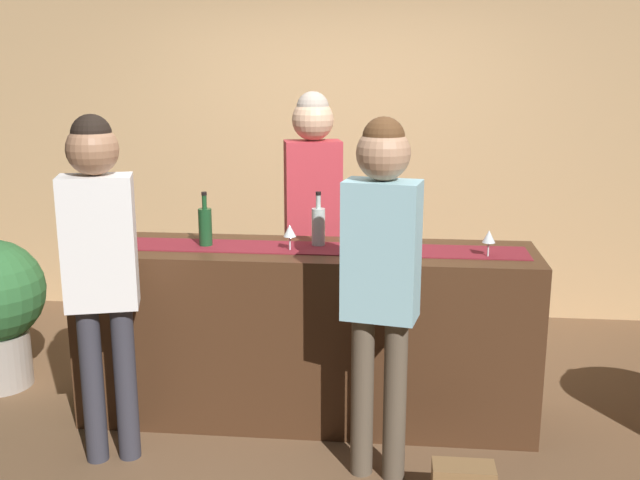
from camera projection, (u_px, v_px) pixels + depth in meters
name	position (u px, v px, depth m)	size (l,w,h in m)	color
ground_plane	(307.00, 414.00, 4.28)	(10.00, 10.00, 0.00)	brown
back_wall	(335.00, 131.00, 5.78)	(6.00, 0.12, 2.90)	tan
bar_counter	(307.00, 334.00, 4.16)	(2.50, 0.60, 0.99)	#472B19
counter_runner_cloth	(306.00, 248.00, 4.05)	(2.38, 0.28, 0.01)	maroon
wine_bottle_amber	(114.00, 222.00, 4.18)	(0.07, 0.07, 0.30)	brown
wine_bottle_clear	(318.00, 226.00, 4.08)	(0.07, 0.07, 0.30)	#B2C6C1
wine_bottle_green	(205.00, 226.00, 4.08)	(0.07, 0.07, 0.30)	#194723
wine_glass_near_customer	(405.00, 234.00, 3.92)	(0.07, 0.07, 0.14)	silver
wine_glass_mid_counter	(290.00, 232.00, 3.98)	(0.07, 0.07, 0.14)	silver
wine_glass_far_end	(489.00, 237.00, 3.85)	(0.07, 0.07, 0.14)	silver
bartender	(313.00, 202.00, 4.58)	(0.38, 0.27, 1.80)	#26262B
customer_sipping	(381.00, 261.00, 3.41)	(0.37, 0.26, 1.74)	brown
customer_browsing	(100.00, 253.00, 3.56)	(0.38, 0.29, 1.74)	#33333D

